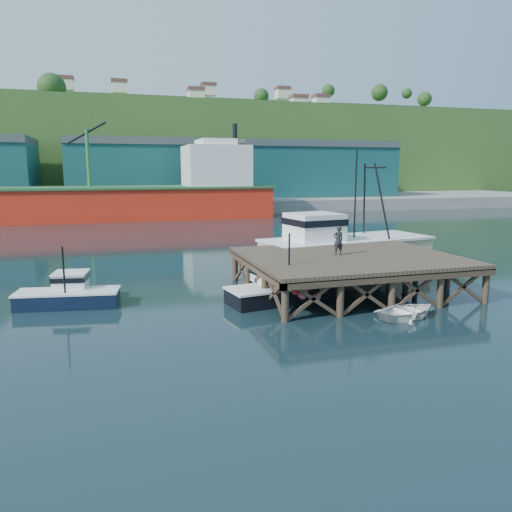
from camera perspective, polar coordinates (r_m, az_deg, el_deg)
name	(u,v)px	position (r m, az deg, el deg)	size (l,w,h in m)	color
ground	(260,297)	(28.10, 0.41, -4.73)	(300.00, 300.00, 0.00)	black
wharf	(351,259)	(29.58, 10.75, -0.31)	(12.00, 10.00, 2.62)	brown
far_quay	(150,202)	(96.50, -12.06, 6.07)	(160.00, 40.00, 2.00)	gray
warehouse_mid	(151,172)	(91.32, -11.91, 9.33)	(28.00, 16.00, 9.00)	#18514F
warehouse_right	(308,172)	(98.60, 5.98, 9.51)	(30.00, 16.00, 9.00)	#18514F
cargo_ship	(102,196)	(74.06, -17.22, 6.54)	(55.50, 10.00, 13.75)	red
hillside	(137,153)	(126.28, -13.41, 11.42)	(220.00, 50.00, 22.00)	#2D511E
boat_navy	(69,293)	(28.10, -20.61, -4.00)	(5.42, 3.23, 3.25)	black
boat_black	(281,288)	(27.33, 2.86, -3.65)	(6.45, 5.36, 3.81)	black
trawler	(343,244)	(36.78, 9.94, 1.38)	(13.14, 6.30, 8.45)	#CEC585
dinghy	(408,311)	(25.34, 16.97, -6.00)	(2.38, 3.33, 0.69)	white
dockworker	(338,240)	(29.53, 9.38, 1.77)	(0.63, 0.41, 1.72)	black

